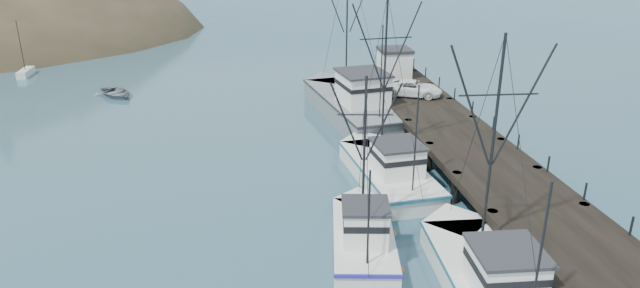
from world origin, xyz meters
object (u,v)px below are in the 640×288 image
object	(u,v)px
work_vessel	(352,103)
trawler_near	(487,276)
trawler_far	(387,169)
pier_shed	(394,62)
pier	(465,145)
pickup_truck	(413,88)
trawler_mid	(363,236)
motorboat	(117,96)

from	to	relation	value
work_vessel	trawler_near	bearing A→B (deg)	-88.05
trawler_far	pier_shed	xyz separation A→B (m)	(5.80, 19.25, 2.60)
pier	pickup_truck	bearing A→B (deg)	91.60
pier	trawler_mid	bearing A→B (deg)	-134.76
trawler_mid	pickup_truck	size ratio (longest dim) A/B	1.91
trawler_far	pickup_truck	xyz separation A→B (m)	(5.60, 12.48, 1.87)
pier_shed	pickup_truck	bearing A→B (deg)	-91.70
trawler_near	pickup_truck	world-z (taller)	trawler_near
pier_shed	trawler_mid	bearing A→B (deg)	-108.68
trawler_near	pickup_truck	distance (m)	25.58
pier	trawler_far	xyz separation A→B (m)	(-5.91, -1.25, -0.87)
work_vessel	pickup_truck	world-z (taller)	work_vessel
trawler_near	work_vessel	world-z (taller)	work_vessel
pier	pickup_truck	world-z (taller)	pickup_truck
trawler_near	work_vessel	xyz separation A→B (m)	(-0.90, 26.37, 0.41)
trawler_near	motorboat	distance (m)	42.74
pier	pier_shed	bearing A→B (deg)	90.36
trawler_near	pier	bearing A→B (deg)	72.04
pier_shed	motorboat	size ratio (longest dim) A/B	0.67
motorboat	pickup_truck	bearing A→B (deg)	-56.13
pier	pickup_truck	xyz separation A→B (m)	(-0.31, 11.23, 1.00)
pier_shed	motorboat	world-z (taller)	pier_shed
trawler_mid	work_vessel	xyz separation A→B (m)	(3.99, 21.92, 0.41)
trawler_near	trawler_mid	distance (m)	6.61
motorboat	trawler_near	bearing A→B (deg)	-91.75
trawler_mid	trawler_far	world-z (taller)	trawler_far
trawler_near	work_vessel	bearing A→B (deg)	91.95
trawler_far	pier_shed	bearing A→B (deg)	73.24
trawler_mid	trawler_near	bearing A→B (deg)	-42.33
trawler_mid	work_vessel	world-z (taller)	work_vessel
trawler_far	work_vessel	distance (m)	13.71
trawler_far	motorboat	size ratio (longest dim) A/B	2.59
trawler_mid	trawler_far	distance (m)	8.94
pier	trawler_far	size ratio (longest dim) A/B	3.57
pier_shed	pickup_truck	world-z (taller)	pier_shed
pier	motorboat	xyz separation A→B (m)	(-27.31, 22.21, -1.69)
pier_shed	work_vessel	bearing A→B (deg)	-133.64
work_vessel	pickup_truck	xyz separation A→B (m)	(5.10, -1.21, 1.46)
pickup_truck	trawler_mid	bearing A→B (deg)	179.41
pickup_truck	trawler_far	bearing A→B (deg)	178.95
trawler_far	pier_shed	world-z (taller)	trawler_far
trawler_mid	pier_shed	distance (m)	29.13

